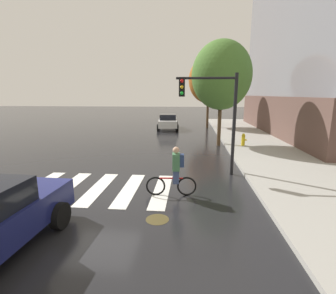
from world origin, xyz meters
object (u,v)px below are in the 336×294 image
Objects in this scene: street_tree_mid at (209,80)px; traffic_light_near at (214,107)px; street_tree_near at (221,75)px; manhole_cover at (157,219)px; cyclist at (175,172)px; fire_hydrant at (243,140)px; sedan_mid at (168,121)px.

traffic_light_near is at bearing -92.91° from street_tree_mid.
street_tree_near is 8.97m from street_tree_mid.
manhole_cover is 1.93m from cyclist.
street_tree_mid is (-1.66, 9.57, 4.19)m from fire_hydrant.
manhole_cover is 11.60m from street_tree_near.
manhole_cover is at bearing -113.64° from fire_hydrant.
street_tree_mid is (3.92, 1.33, 3.96)m from sedan_mid.
sedan_mid is 0.63× the size of street_tree_mid.
street_tree_mid is (2.59, 19.28, 4.72)m from manhole_cover.
street_tree_mid is at bearing 18.81° from sedan_mid.
sedan_mid reaches higher than manhole_cover.
cyclist is at bearing 77.55° from manhole_cover.
manhole_cover is at bearing -97.65° from street_tree_mid.
sedan_mid is at bearing -161.19° from street_tree_mid.
sedan_mid is at bearing 95.99° from cyclist.
cyclist is at bearing -115.81° from fire_hydrant.
cyclist is 18.14m from street_tree_mid.
traffic_light_near is at bearing 59.44° from cyclist.
sedan_mid is at bearing 94.24° from manhole_cover.
street_tree_mid is (0.77, 15.13, 1.86)m from traffic_light_near.
street_tree_near is (4.10, -7.63, 3.77)m from sedan_mid.
street_tree_mid is (-0.18, 8.96, 0.19)m from street_tree_near.
traffic_light_near reaches higher than cyclist.
fire_hydrant is at bearing -80.15° from street_tree_mid.
street_tree_near is at bearing -88.84° from street_tree_mid.
traffic_light_near is 0.63× the size of street_tree_near.
cyclist is at bearing -120.56° from traffic_light_near.
cyclist is 0.25× the size of street_tree_near.
cyclist is 0.24× the size of street_tree_mid.
cyclist is 0.41× the size of traffic_light_near.
cyclist reaches higher than sedan_mid.
street_tree_mid reaches higher than street_tree_near.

